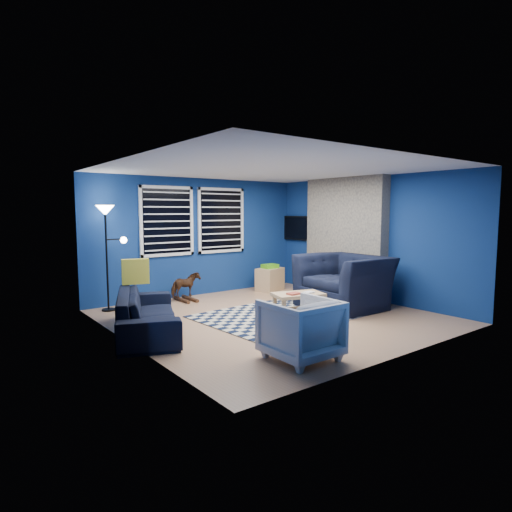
{
  "coord_description": "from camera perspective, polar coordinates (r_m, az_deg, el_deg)",
  "views": [
    {
      "loc": [
        -4.56,
        -5.54,
        1.8
      ],
      "look_at": [
        -0.13,
        0.3,
        1.03
      ],
      "focal_mm": 30.0,
      "sensor_mm": 36.0,
      "label": 1
    }
  ],
  "objects": [
    {
      "name": "cabinet",
      "position": [
        9.76,
        1.86,
        -3.06
      ],
      "size": [
        0.71,
        0.58,
        0.6
      ],
      "rotation": [
        0.0,
        0.0,
        0.3
      ],
      "color": "tan",
      "rests_on": "floor"
    },
    {
      "name": "sofa",
      "position": [
        6.57,
        -14.3,
        -7.35
      ],
      "size": [
        2.26,
        1.54,
        0.62
      ],
      "primitive_type": "imported",
      "rotation": [
        0.0,
        0.0,
        1.19
      ],
      "color": "black",
      "rests_on": "floor"
    },
    {
      "name": "rocking_horse",
      "position": [
        8.73,
        -9.38,
        -3.85
      ],
      "size": [
        0.34,
        0.62,
        0.5
      ],
      "primitive_type": "imported",
      "rotation": [
        0.0,
        0.0,
        1.69
      ],
      "color": "#4D3018",
      "rests_on": "floor"
    },
    {
      "name": "rug",
      "position": [
        7.44,
        2.69,
        -7.98
      ],
      "size": [
        2.61,
        2.15,
        0.02
      ],
      "primitive_type": "cube",
      "rotation": [
        0.0,
        0.0,
        0.06
      ],
      "color": "black",
      "rests_on": "floor"
    },
    {
      "name": "wall_back",
      "position": [
        9.25,
        -7.61,
        2.52
      ],
      "size": [
        5.0,
        0.0,
        5.0
      ],
      "primitive_type": "plane",
      "rotation": [
        1.57,
        0.0,
        0.0
      ],
      "color": "navy",
      "rests_on": "floor"
    },
    {
      "name": "window_right",
      "position": [
        9.49,
        -4.63,
        4.75
      ],
      "size": [
        1.17,
        0.06,
        1.42
      ],
      "color": "black",
      "rests_on": "wall_back"
    },
    {
      "name": "throw_pillow",
      "position": [
        7.26,
        -15.78,
        -2.01
      ],
      "size": [
        0.45,
        0.25,
        0.41
      ],
      "primitive_type": "cube",
      "rotation": [
        0.0,
        0.0,
        -0.28
      ],
      "color": "gold",
      "rests_on": "sofa"
    },
    {
      "name": "armchair_big",
      "position": [
        8.18,
        11.65,
        -3.37
      ],
      "size": [
        1.53,
        1.35,
        0.98
      ],
      "primitive_type": "imported",
      "rotation": [
        0.0,
        0.0,
        -1.59
      ],
      "color": "black",
      "rests_on": "floor"
    },
    {
      "name": "floor",
      "position": [
        7.39,
        2.24,
        -8.12
      ],
      "size": [
        5.0,
        5.0,
        0.0
      ],
      "primitive_type": "plane",
      "color": "tan",
      "rests_on": "ground"
    },
    {
      "name": "ceiling",
      "position": [
        7.2,
        2.33,
        11.54
      ],
      "size": [
        5.0,
        5.0,
        0.0
      ],
      "primitive_type": "plane",
      "rotation": [
        3.14,
        0.0,
        0.0
      ],
      "color": "white",
      "rests_on": "wall_back"
    },
    {
      "name": "fireplace",
      "position": [
        9.2,
        11.7,
        2.09
      ],
      "size": [
        0.65,
        2.0,
        2.5
      ],
      "color": "gray",
      "rests_on": "floor"
    },
    {
      "name": "tv",
      "position": [
        10.3,
        5.74,
        3.73
      ],
      "size": [
        0.07,
        1.0,
        0.58
      ],
      "color": "black",
      "rests_on": "wall_right"
    },
    {
      "name": "coffee_table",
      "position": [
        7.41,
        5.65,
        -5.79
      ],
      "size": [
        0.95,
        0.7,
        0.43
      ],
      "rotation": [
        0.0,
        0.0,
        -0.28
      ],
      "color": "tan",
      "rests_on": "rug"
    },
    {
      "name": "wall_right",
      "position": [
        8.99,
        14.7,
        2.27
      ],
      "size": [
        0.0,
        5.0,
        5.0
      ],
      "primitive_type": "plane",
      "rotation": [
        1.57,
        0.0,
        -1.57
      ],
      "color": "navy",
      "rests_on": "floor"
    },
    {
      "name": "armchair_bent",
      "position": [
        5.29,
        5.97,
        -9.66
      ],
      "size": [
        0.82,
        0.84,
        0.75
      ],
      "primitive_type": "imported",
      "rotation": [
        0.0,
        0.0,
        3.13
      ],
      "color": "gray",
      "rests_on": "floor"
    },
    {
      "name": "wall_left",
      "position": [
        5.93,
        -16.71,
        0.39
      ],
      "size": [
        0.0,
        5.0,
        5.0
      ],
      "primitive_type": "plane",
      "rotation": [
        1.57,
        0.0,
        1.57
      ],
      "color": "navy",
      "rests_on": "floor"
    },
    {
      "name": "floor_lamp",
      "position": [
        8.1,
        -19.27,
        3.97
      ],
      "size": [
        0.52,
        0.32,
        1.91
      ],
      "color": "black",
      "rests_on": "floor"
    },
    {
      "name": "window_left",
      "position": [
        8.86,
        -11.75,
        4.56
      ],
      "size": [
        1.17,
        0.06,
        1.42
      ],
      "color": "black",
      "rests_on": "wall_back"
    }
  ]
}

